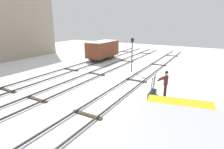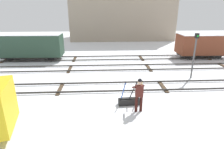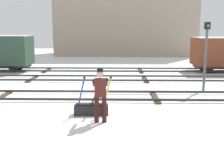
{
  "view_description": "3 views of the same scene",
  "coord_description": "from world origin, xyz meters",
  "px_view_note": "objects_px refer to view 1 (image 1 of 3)",
  "views": [
    {
      "loc": [
        -10.64,
        -5.67,
        5.01
      ],
      "look_at": [
        0.55,
        0.73,
        1.24
      ],
      "focal_mm": 28.87,
      "sensor_mm": 36.0,
      "label": 1
    },
    {
      "loc": [
        -0.67,
        -12.02,
        5.36
      ],
      "look_at": [
        0.01,
        0.53,
        0.8
      ],
      "focal_mm": 30.85,
      "sensor_mm": 36.0,
      "label": 2
    },
    {
      "loc": [
        1.79,
        -11.38,
        3.11
      ],
      "look_at": [
        1.52,
        1.44,
        0.84
      ],
      "focal_mm": 41.31,
      "sensor_mm": 36.0,
      "label": 3
    }
  ],
  "objects_px": {
    "rail_worker": "(165,82)",
    "signal_post": "(132,51)",
    "switch_lever_frame": "(152,93)",
    "freight_car_near_switch": "(103,49)"
  },
  "relations": [
    {
      "from": "switch_lever_frame",
      "to": "signal_post",
      "type": "relative_size",
      "value": 0.41
    },
    {
      "from": "freight_car_near_switch",
      "to": "rail_worker",
      "type": "bearing_deg",
      "value": -129.65
    },
    {
      "from": "switch_lever_frame",
      "to": "rail_worker",
      "type": "relative_size",
      "value": 0.76
    },
    {
      "from": "rail_worker",
      "to": "signal_post",
      "type": "distance_m",
      "value": 6.93
    },
    {
      "from": "switch_lever_frame",
      "to": "signal_post",
      "type": "distance_m",
      "value": 6.92
    },
    {
      "from": "switch_lever_frame",
      "to": "rail_worker",
      "type": "xyz_separation_m",
      "value": [
        0.38,
        -0.75,
        0.83
      ]
    },
    {
      "from": "rail_worker",
      "to": "signal_post",
      "type": "height_order",
      "value": "signal_post"
    },
    {
      "from": "switch_lever_frame",
      "to": "rail_worker",
      "type": "bearing_deg",
      "value": -67.39
    },
    {
      "from": "signal_post",
      "to": "freight_car_near_switch",
      "type": "distance_m",
      "value": 7.04
    },
    {
      "from": "signal_post",
      "to": "freight_car_near_switch",
      "type": "height_order",
      "value": "signal_post"
    }
  ]
}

